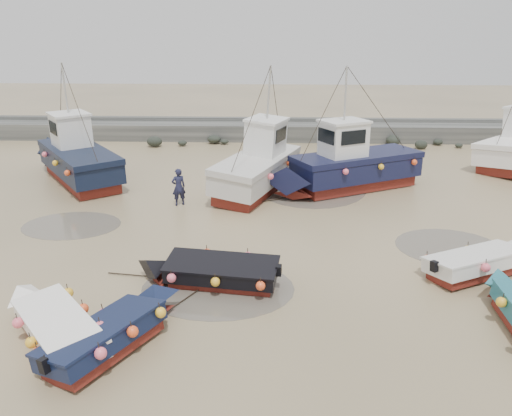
# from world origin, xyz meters

# --- Properties ---
(ground) EXTENTS (120.00, 120.00, 0.00)m
(ground) POSITION_xyz_m (0.00, 0.00, 0.00)
(ground) COLOR tan
(ground) RESTS_ON ground
(seawall) EXTENTS (60.00, 4.92, 1.50)m
(seawall) POSITION_xyz_m (0.05, 21.99, 0.63)
(seawall) COLOR slate
(seawall) RESTS_ON ground
(puddle_a) EXTENTS (5.00, 5.00, 0.01)m
(puddle_a) POSITION_xyz_m (-2.46, -0.66, 0.00)
(puddle_a) COLOR #60594D
(puddle_a) RESTS_ON ground
(puddle_b) EXTENTS (4.10, 4.10, 0.01)m
(puddle_b) POSITION_xyz_m (6.13, 2.89, 0.00)
(puddle_b) COLOR #60594D
(puddle_b) RESTS_ON ground
(puddle_c) EXTENTS (4.19, 4.19, 0.01)m
(puddle_c) POSITION_xyz_m (-9.34, 4.52, 0.00)
(puddle_c) COLOR #60594D
(puddle_c) RESTS_ON ground
(puddle_d) EXTENTS (6.00, 6.00, 0.01)m
(puddle_d) POSITION_xyz_m (1.21, 10.61, 0.00)
(puddle_d) COLOR #60594D
(puddle_d) RESTS_ON ground
(dinghy_0) EXTENTS (4.44, 4.86, 1.43)m
(dinghy_0) POSITION_xyz_m (-6.50, -3.65, 0.55)
(dinghy_0) COLOR maroon
(dinghy_0) RESTS_ON ground
(dinghy_1) EXTENTS (3.43, 5.20, 1.43)m
(dinghy_1) POSITION_xyz_m (-4.77, -3.93, 0.56)
(dinghy_1) COLOR maroon
(dinghy_1) RESTS_ON ground
(dinghy_3) EXTENTS (5.53, 3.25, 1.43)m
(dinghy_3) POSITION_xyz_m (6.58, 0.65, 0.55)
(dinghy_3) COLOR maroon
(dinghy_3) RESTS_ON ground
(dinghy_4) EXTENTS (5.97, 2.23, 1.43)m
(dinghy_4) POSITION_xyz_m (-2.70, -0.35, 0.55)
(dinghy_4) COLOR maroon
(dinghy_4) RESTS_ON ground
(cabin_boat_0) EXTENTS (7.26, 9.03, 6.22)m
(cabin_boat_0) POSITION_xyz_m (-11.58, 11.27, 1.33)
(cabin_boat_0) COLOR maroon
(cabin_boat_0) RESTS_ON ground
(cabin_boat_1) EXTENTS (5.00, 9.67, 6.22)m
(cabin_boat_1) POSITION_xyz_m (-1.41, 10.05, 1.35)
(cabin_boat_1) COLOR maroon
(cabin_boat_1) RESTS_ON ground
(cabin_boat_2) EXTENTS (9.37, 5.81, 6.22)m
(cabin_boat_2) POSITION_xyz_m (3.04, 9.95, 1.35)
(cabin_boat_2) COLOR maroon
(cabin_boat_2) RESTS_ON ground
(person) EXTENTS (0.78, 0.67, 1.80)m
(person) POSITION_xyz_m (-5.18, 7.27, 0.00)
(person) COLOR #1A1C36
(person) RESTS_ON ground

